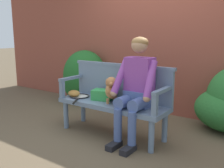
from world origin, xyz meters
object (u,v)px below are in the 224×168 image
tennis_racket (79,97)px  sports_bag (103,95)px  dog_on_bench (112,89)px  person_seated (136,86)px  baseball_glove (74,93)px  garden_bench (112,107)px

tennis_racket → sports_bag: size_ratio=2.01×
dog_on_bench → sports_bag: size_ratio=1.31×
person_seated → sports_bag: (-0.56, 0.05, -0.20)m
dog_on_bench → baseball_glove: size_ratio=1.67×
tennis_racket → baseball_glove: 0.11m
sports_bag → garden_bench: bearing=-11.1°
garden_bench → tennis_racket: bearing=-174.6°
garden_bench → baseball_glove: 0.66m
garden_bench → person_seated: 0.50m
dog_on_bench → sports_bag: bearing=161.1°
garden_bench → dog_on_bench: (0.01, -0.03, 0.25)m
person_seated → tennis_racket: person_seated is taller
baseball_glove → person_seated: bearing=37.1°
dog_on_bench → person_seated: bearing=3.1°
person_seated → baseball_glove: 1.05m
garden_bench → dog_on_bench: size_ratio=4.20×
garden_bench → person_seated: person_seated is taller
dog_on_bench → tennis_racket: size_ratio=0.65×
garden_bench → sports_bag: (-0.18, 0.04, 0.13)m
person_seated → baseball_glove: person_seated is taller
baseball_glove → tennis_racket: bearing=37.2°
person_seated → tennis_racket: (-0.92, -0.04, -0.26)m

